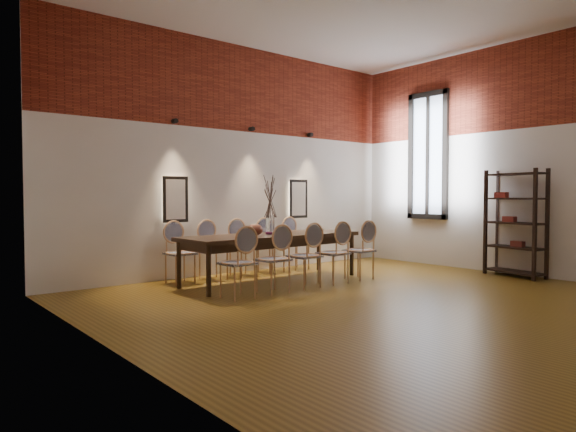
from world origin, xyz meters
TOP-DOWN VIEW (x-y plane):
  - floor at (0.00, 0.00)m, footprint 7.00×7.00m
  - wall_back at (0.00, 3.55)m, footprint 7.00×0.10m
  - wall_left at (-3.55, 0.00)m, footprint 0.10×7.00m
  - wall_right at (3.55, 0.00)m, footprint 0.10×7.00m
  - brick_band_back at (0.00, 3.48)m, footprint 7.00×0.02m
  - brick_band_right at (3.48, 0.00)m, footprint 0.02×7.00m
  - niche_left at (-1.30, 3.45)m, footprint 0.36×0.06m
  - niche_right at (1.30, 3.45)m, footprint 0.36×0.06m
  - spot_fixture_left at (-1.30, 3.42)m, footprint 0.08×0.10m
  - spot_fixture_mid at (0.20, 3.42)m, footprint 0.08×0.10m
  - spot_fixture_right at (1.60, 3.42)m, footprint 0.08×0.10m
  - window_glass at (3.46, 2.00)m, footprint 0.02×0.78m
  - window_frame at (3.44, 2.00)m, footprint 0.08×0.90m
  - window_mullion at (3.44, 2.00)m, footprint 0.06×0.06m
  - dining_table at (-0.19, 2.33)m, footprint 3.04×1.05m
  - chair_near_a at (-1.37, 1.53)m, footprint 0.45×0.45m
  - chair_near_b at (-0.77, 1.55)m, footprint 0.45×0.45m
  - chair_near_c at (-0.17, 1.56)m, footprint 0.45×0.45m
  - chair_near_d at (0.44, 1.58)m, footprint 0.45×0.45m
  - chair_near_e at (1.04, 1.60)m, footprint 0.45×0.45m
  - chair_far_a at (-1.41, 3.06)m, footprint 0.45×0.45m
  - chair_far_b at (-0.81, 3.08)m, footprint 0.45×0.45m
  - chair_far_c at (-0.21, 3.09)m, footprint 0.45×0.45m
  - chair_far_d at (0.40, 3.11)m, footprint 0.45×0.45m
  - chair_far_e at (1.00, 3.12)m, footprint 0.45×0.45m
  - vase at (-0.22, 2.33)m, footprint 0.14×0.14m
  - dried_branches at (-0.22, 2.33)m, footprint 0.50×0.50m
  - bowl at (-0.56, 2.27)m, footprint 0.24×0.24m
  - book at (-0.10, 2.35)m, footprint 0.26×0.19m
  - shelving_rack at (3.28, 0.13)m, footprint 0.54×1.05m

SIDE VIEW (x-z plane):
  - floor at x=0.00m, z-range -0.02..0.00m
  - dining_table at x=-0.19m, z-range 0.00..0.75m
  - chair_near_a at x=-1.37m, z-range 0.00..0.94m
  - chair_near_b at x=-0.77m, z-range 0.00..0.94m
  - chair_near_c at x=-0.17m, z-range 0.00..0.94m
  - chair_near_d at x=0.44m, z-range 0.00..0.94m
  - chair_near_e at x=1.04m, z-range 0.00..0.94m
  - chair_far_a at x=-1.41m, z-range 0.00..0.94m
  - chair_far_b at x=-0.81m, z-range 0.00..0.94m
  - chair_far_c at x=-0.21m, z-range 0.00..0.94m
  - chair_far_d at x=0.40m, z-range 0.00..0.94m
  - chair_far_e at x=1.00m, z-range 0.00..0.94m
  - book at x=-0.10m, z-range 0.75..0.78m
  - bowl at x=-0.56m, z-range 0.75..0.93m
  - vase at x=-0.22m, z-range 0.75..1.05m
  - shelving_rack at x=3.28m, z-range 0.00..1.80m
  - niche_left at x=-1.30m, z-range 0.97..1.63m
  - niche_right at x=1.30m, z-range 0.97..1.63m
  - dried_branches at x=-0.22m, z-range 1.00..1.70m
  - wall_back at x=0.00m, z-range 0.00..4.00m
  - wall_left at x=-3.55m, z-range 0.00..4.00m
  - wall_right at x=3.55m, z-range 0.00..4.00m
  - window_glass at x=3.46m, z-range 0.96..3.34m
  - window_frame at x=3.44m, z-range 0.90..3.40m
  - window_mullion at x=3.44m, z-range 0.95..3.35m
  - spot_fixture_left at x=-1.30m, z-range 2.51..2.59m
  - spot_fixture_mid at x=0.20m, z-range 2.51..2.59m
  - spot_fixture_right at x=1.60m, z-range 2.51..2.59m
  - brick_band_back at x=0.00m, z-range 2.50..4.00m
  - brick_band_right at x=3.48m, z-range 2.50..4.00m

